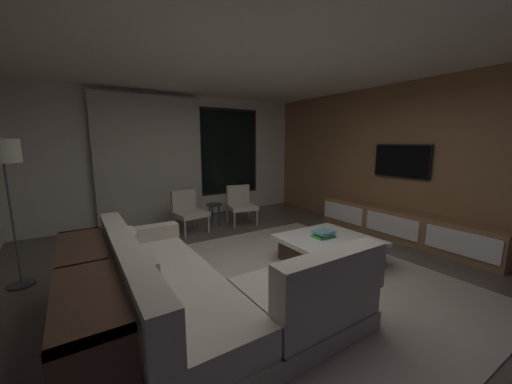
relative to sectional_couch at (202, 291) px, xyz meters
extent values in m
plane|color=#564C44|center=(1.00, 0.23, -0.29)|extent=(9.20, 9.20, 0.00)
cube|color=silver|center=(1.00, 3.89, 1.06)|extent=(6.60, 0.12, 2.70)
cube|color=black|center=(2.30, 3.82, 1.16)|extent=(1.52, 0.02, 2.02)
cube|color=black|center=(2.30, 3.81, 1.16)|extent=(1.40, 0.03, 1.90)
cube|color=beige|center=(0.45, 3.71, 1.01)|extent=(2.10, 0.12, 2.60)
cube|color=#8E6642|center=(4.06, 0.23, 1.06)|extent=(0.12, 7.80, 2.70)
plane|color=silver|center=(1.00, 0.23, 2.41)|extent=(8.20, 8.20, 0.00)
cube|color=#ADA391|center=(1.35, 0.13, -0.28)|extent=(3.20, 3.80, 0.01)
cube|color=#A49C8C|center=(-0.24, 0.23, -0.20)|extent=(0.90, 2.50, 0.18)
cube|color=beige|center=(-0.24, 0.23, 0.01)|extent=(0.86, 2.42, 0.24)
cube|color=beige|center=(-0.59, 0.23, 0.33)|extent=(0.20, 2.50, 0.40)
cube|color=beige|center=(-0.24, 1.38, 0.22)|extent=(0.90, 0.20, 0.18)
cube|color=#A49C8C|center=(0.74, -0.57, -0.20)|extent=(1.10, 0.90, 0.18)
cube|color=beige|center=(0.74, -0.57, 0.01)|extent=(1.07, 0.86, 0.24)
cube|color=beige|center=(0.74, -0.92, 0.33)|extent=(1.10, 0.20, 0.40)
cube|color=beige|center=(-0.47, 0.78, 0.29)|extent=(0.10, 0.36, 0.36)
cube|color=#B2A893|center=(-0.47, -0.07, 0.29)|extent=(0.10, 0.36, 0.36)
cube|color=#483022|center=(1.98, 0.26, -0.14)|extent=(1.00, 1.00, 0.30)
cube|color=white|center=(1.98, 0.26, 0.04)|extent=(1.16, 1.16, 0.06)
cube|color=green|center=(1.96, 0.35, 0.09)|extent=(0.29, 0.20, 0.03)
cube|color=#3B73B6|center=(1.97, 0.33, 0.12)|extent=(0.21, 0.17, 0.03)
cube|color=#5A9DAA|center=(1.96, 0.34, 0.15)|extent=(0.27, 0.22, 0.03)
cylinder|color=#B2ADA0|center=(2.14, 2.34, -0.11)|extent=(0.04, 0.04, 0.36)
cylinder|color=#B2ADA0|center=(1.67, 2.43, -0.11)|extent=(0.04, 0.04, 0.36)
cylinder|color=#B2ADA0|center=(2.24, 2.83, -0.11)|extent=(0.04, 0.04, 0.36)
cylinder|color=#B2ADA0|center=(1.76, 2.92, -0.11)|extent=(0.04, 0.04, 0.36)
cube|color=beige|center=(1.95, 2.63, 0.07)|extent=(0.64, 0.65, 0.08)
cube|color=beige|center=(2.00, 2.87, 0.30)|extent=(0.49, 0.17, 0.38)
cylinder|color=#B2ADA0|center=(1.12, 2.43, -0.11)|extent=(0.04, 0.04, 0.36)
cylinder|color=#B2ADA0|center=(0.65, 2.36, -0.11)|extent=(0.04, 0.04, 0.36)
cylinder|color=#B2ADA0|center=(1.05, 2.93, -0.11)|extent=(0.04, 0.04, 0.36)
cylinder|color=#B2ADA0|center=(0.58, 2.86, -0.11)|extent=(0.04, 0.04, 0.36)
cube|color=beige|center=(0.85, 2.64, 0.07)|extent=(0.62, 0.63, 0.08)
cube|color=beige|center=(0.81, 2.88, 0.30)|extent=(0.49, 0.15, 0.38)
cylinder|color=#333338|center=(1.30, 2.78, -0.06)|extent=(0.03, 0.03, 0.46)
cylinder|color=#333338|center=(1.50, 2.78, -0.06)|extent=(0.03, 0.03, 0.46)
cylinder|color=#333338|center=(1.40, 2.88, -0.06)|extent=(0.03, 0.03, 0.46)
cylinder|color=#333338|center=(1.40, 2.78, 0.16)|extent=(0.32, 0.32, 0.02)
cube|color=#8E6642|center=(3.78, 0.33, -0.03)|extent=(0.44, 3.10, 0.52)
cube|color=white|center=(3.55, -0.72, 0.00)|extent=(0.02, 0.93, 0.33)
cube|color=white|center=(3.55, 0.33, 0.00)|extent=(0.02, 0.93, 0.33)
cube|color=white|center=(3.55, 1.37, 0.00)|extent=(0.02, 0.93, 0.33)
cube|color=#39281A|center=(3.74, -0.53, -0.17)|extent=(0.33, 0.68, 0.19)
cube|color=#AF8EA6|center=(3.74, -0.79, -0.18)|extent=(0.03, 0.04, 0.17)
cube|color=#43A681|center=(3.74, -0.68, -0.18)|extent=(0.03, 0.04, 0.16)
cube|color=tan|center=(3.74, -0.58, -0.18)|extent=(0.03, 0.04, 0.16)
cube|color=#48C980|center=(3.74, -0.48, -0.18)|extent=(0.03, 0.04, 0.18)
cube|color=slate|center=(3.74, -0.37, -0.18)|extent=(0.03, 0.04, 0.18)
cube|color=teal|center=(3.74, -0.27, -0.18)|extent=(0.03, 0.04, 0.17)
cube|color=black|center=(3.95, 0.48, 1.06)|extent=(0.04, 1.00, 0.58)
cube|color=black|center=(3.95, 0.48, 1.06)|extent=(0.05, 0.96, 0.54)
cube|color=#483022|center=(-0.91, 0.13, 0.43)|extent=(0.40, 2.10, 0.04)
cube|color=#483022|center=(-0.91, 0.13, -0.15)|extent=(0.38, 2.04, 0.03)
cube|color=#483022|center=(-0.91, 1.16, 0.08)|extent=(0.40, 0.04, 0.74)
cube|color=#483022|center=(-0.91, 0.13, 0.08)|extent=(0.38, 0.03, 0.74)
cube|color=white|center=(-0.91, -0.61, -0.01)|extent=(0.18, 0.04, 0.24)
cube|color=silver|center=(-0.92, -0.48, -0.02)|extent=(0.18, 0.04, 0.23)
cube|color=white|center=(-0.91, -0.34, -0.01)|extent=(0.18, 0.04, 0.25)
cube|color=silver|center=(-0.91, -0.21, -0.01)|extent=(0.18, 0.04, 0.24)
cube|color=silver|center=(-0.91, -0.07, 0.00)|extent=(0.18, 0.04, 0.27)
cube|color=silver|center=(-0.92, 0.06, -0.02)|extent=(0.18, 0.04, 0.22)
cube|color=white|center=(-0.90, 0.20, -0.01)|extent=(0.18, 0.04, 0.26)
cube|color=silver|center=(-0.92, 0.33, 0.00)|extent=(0.18, 0.04, 0.26)
cube|color=white|center=(-0.92, 0.47, -0.02)|extent=(0.18, 0.04, 0.23)
cube|color=silver|center=(-0.92, 0.60, -0.02)|extent=(0.18, 0.04, 0.23)
cube|color=silver|center=(-0.92, 0.74, -0.01)|extent=(0.18, 0.04, 0.24)
cube|color=silver|center=(-0.92, 0.87, -0.01)|extent=(0.18, 0.04, 0.25)
cube|color=white|center=(-0.92, 1.01, -0.01)|extent=(0.18, 0.04, 0.26)
cylinder|color=#333335|center=(-1.55, 1.78, -0.28)|extent=(0.28, 0.28, 0.02)
cylinder|color=#4C4C4F|center=(-1.55, 1.78, 0.43)|extent=(0.02, 0.02, 1.45)
cylinder|color=silver|center=(-1.55, 1.78, 1.29)|extent=(0.34, 0.34, 0.26)
camera|label=1|loc=(-0.92, -2.38, 1.38)|focal=20.08mm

